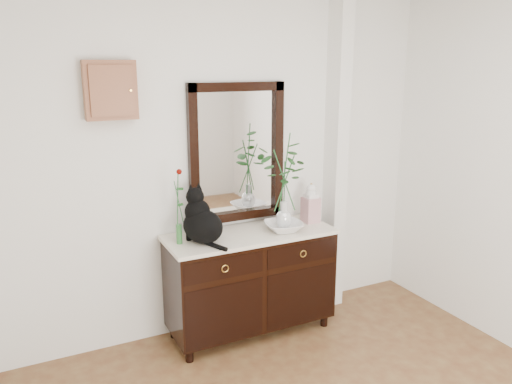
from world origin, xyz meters
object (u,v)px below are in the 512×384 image
ginger_jar (311,202)px  lotus_bowl (284,227)px  sideboard (250,277)px  cat (203,215)px

ginger_jar → lotus_bowl: bearing=-160.6°
ginger_jar → sideboard: bearing=-176.6°
sideboard → ginger_jar: 0.79m
ginger_jar → cat: bearing=-175.7°
lotus_bowl → ginger_jar: size_ratio=0.89×
cat → ginger_jar: 0.98m
cat → ginger_jar: bearing=-17.0°
sideboard → cat: 0.71m
lotus_bowl → ginger_jar: (0.32, 0.11, 0.13)m
lotus_bowl → cat: bearing=176.6°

